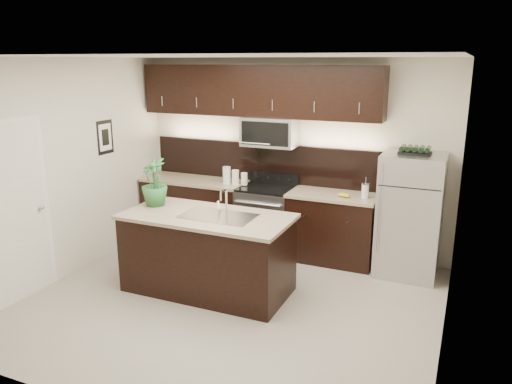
% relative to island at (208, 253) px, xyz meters
% --- Properties ---
extents(ground, '(4.50, 4.50, 0.00)m').
position_rel_island_xyz_m(ground, '(0.39, -0.20, -0.47)').
color(ground, gray).
rests_on(ground, ground).
extents(room_walls, '(4.52, 4.02, 2.71)m').
position_rel_island_xyz_m(room_walls, '(0.28, -0.24, 1.22)').
color(room_walls, beige).
rests_on(room_walls, ground).
extents(counter_run, '(3.51, 0.65, 0.94)m').
position_rel_island_xyz_m(counter_run, '(-0.07, 1.49, -0.00)').
color(counter_run, black).
rests_on(counter_run, ground).
extents(upper_fixtures, '(3.49, 0.40, 1.66)m').
position_rel_island_xyz_m(upper_fixtures, '(-0.04, 1.64, 1.67)').
color(upper_fixtures, black).
rests_on(upper_fixtures, counter_run).
extents(island, '(1.96, 0.96, 0.94)m').
position_rel_island_xyz_m(island, '(0.00, 0.00, 0.00)').
color(island, black).
rests_on(island, ground).
extents(sink_faucet, '(0.84, 0.50, 0.28)m').
position_rel_island_xyz_m(sink_faucet, '(0.15, 0.01, 0.48)').
color(sink_faucet, silver).
rests_on(sink_faucet, island).
extents(refrigerator, '(0.75, 0.68, 1.56)m').
position_rel_island_xyz_m(refrigerator, '(2.10, 1.43, 0.31)').
color(refrigerator, '#B2B2B7').
rests_on(refrigerator, ground).
extents(wine_rack, '(0.39, 0.24, 0.09)m').
position_rel_island_xyz_m(wine_rack, '(2.10, 1.43, 1.13)').
color(wine_rack, black).
rests_on(wine_rack, refrigerator).
extents(plant, '(0.43, 0.43, 0.58)m').
position_rel_island_xyz_m(plant, '(-0.77, 0.10, 0.76)').
color(plant, '#26612D').
rests_on(plant, island).
extents(canisters, '(0.37, 0.13, 0.25)m').
position_rel_island_xyz_m(canisters, '(-0.37, 1.45, 0.58)').
color(canisters, silver).
rests_on(canisters, counter_run).
extents(french_press, '(0.09, 0.09, 0.27)m').
position_rel_island_xyz_m(french_press, '(1.52, 1.44, 0.57)').
color(french_press, silver).
rests_on(french_press, counter_run).
extents(bananas, '(0.20, 0.17, 0.05)m').
position_rel_island_xyz_m(bananas, '(1.22, 1.41, 0.49)').
color(bananas, gold).
rests_on(bananas, counter_run).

